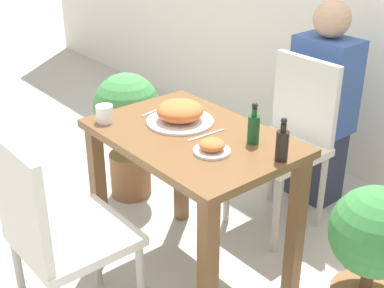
# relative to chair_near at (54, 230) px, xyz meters

# --- Properties ---
(ground_plane) EXTENTS (16.00, 16.00, 0.00)m
(ground_plane) POSITION_rel_chair_near_xyz_m (0.03, 0.65, -0.52)
(ground_plane) COLOR #B7B2A8
(dining_table) EXTENTS (0.90, 0.61, 0.74)m
(dining_table) POSITION_rel_chair_near_xyz_m (0.03, 0.65, 0.08)
(dining_table) COLOR brown
(dining_table) RESTS_ON ground_plane
(chair_near) EXTENTS (0.42, 0.42, 0.91)m
(chair_near) POSITION_rel_chair_near_xyz_m (0.00, 0.00, 0.00)
(chair_near) COLOR silver
(chair_near) RESTS_ON ground_plane
(chair_far) EXTENTS (0.42, 0.42, 0.91)m
(chair_far) POSITION_rel_chair_near_xyz_m (-0.01, 1.34, 0.00)
(chair_far) COLOR silver
(chair_far) RESTS_ON ground_plane
(food_plate) EXTENTS (0.30, 0.30, 0.10)m
(food_plate) POSITION_rel_chair_near_xyz_m (-0.09, 0.69, 0.27)
(food_plate) COLOR white
(food_plate) RESTS_ON dining_table
(side_plate) EXTENTS (0.15, 0.15, 0.06)m
(side_plate) POSITION_rel_chair_near_xyz_m (0.22, 0.60, 0.24)
(side_plate) COLOR white
(side_plate) RESTS_ON dining_table
(drink_cup) EXTENTS (0.08, 0.08, 0.08)m
(drink_cup) POSITION_rel_chair_near_xyz_m (-0.32, 0.43, 0.26)
(drink_cup) COLOR white
(drink_cup) RESTS_ON dining_table
(sauce_bottle) EXTENTS (0.05, 0.05, 0.18)m
(sauce_bottle) POSITION_rel_chair_near_xyz_m (0.26, 0.79, 0.29)
(sauce_bottle) COLOR #194C23
(sauce_bottle) RESTS_ON dining_table
(condiment_bottle) EXTENTS (0.05, 0.05, 0.18)m
(condiment_bottle) POSITION_rel_chair_near_xyz_m (0.44, 0.76, 0.29)
(condiment_bottle) COLOR black
(condiment_bottle) RESTS_ON dining_table
(fork_utensil) EXTENTS (0.04, 0.19, 0.00)m
(fork_utensil) POSITION_rel_chair_near_xyz_m (-0.27, 0.69, 0.22)
(fork_utensil) COLOR silver
(fork_utensil) RESTS_ON dining_table
(spoon_utensil) EXTENTS (0.02, 0.19, 0.00)m
(spoon_utensil) POSITION_rel_chair_near_xyz_m (0.09, 0.69, 0.22)
(spoon_utensil) COLOR silver
(spoon_utensil) RESTS_ON dining_table
(potted_plant_left) EXTENTS (0.38, 0.38, 0.76)m
(potted_plant_left) POSITION_rel_chair_near_xyz_m (-0.77, 0.84, -0.05)
(potted_plant_left) COLOR brown
(potted_plant_left) RESTS_ON ground_plane
(potted_plant_right) EXTENTS (0.35, 0.35, 0.72)m
(potted_plant_right) POSITION_rel_chair_near_xyz_m (0.80, 0.89, -0.10)
(potted_plant_right) COLOR brown
(potted_plant_right) RESTS_ON ground_plane
(person_figure) EXTENTS (0.34, 0.22, 1.17)m
(person_figure) POSITION_rel_chair_near_xyz_m (-0.05, 1.67, 0.06)
(person_figure) COLOR #2D3347
(person_figure) RESTS_ON ground_plane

